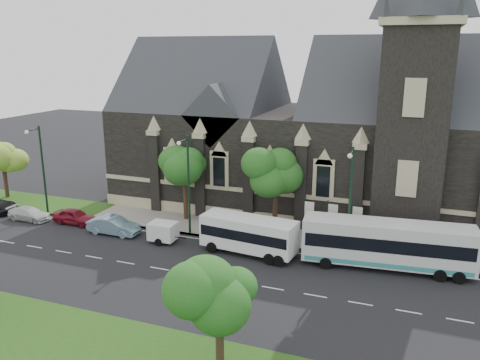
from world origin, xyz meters
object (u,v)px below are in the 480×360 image
at_px(banner_flag_left, 307,216).
at_px(banner_flag_right, 355,222).
at_px(street_lamp_far, 41,165).
at_px(banner_flag_center, 331,219).
at_px(tree_walk_far, 5,158).
at_px(tree_walk_left, 187,163).
at_px(sedan, 114,226).
at_px(car_far_white, 29,214).
at_px(box_trailer, 163,231).
at_px(tree_park_east, 224,288).
at_px(street_lamp_near, 350,196).
at_px(tour_coach, 387,244).
at_px(shuttle_bus, 249,233).
at_px(street_lamp_mid, 187,180).
at_px(car_far_red, 75,216).
at_px(tree_walk_right, 279,170).

bearing_deg(banner_flag_left, banner_flag_right, 0.00).
bearing_deg(street_lamp_far, banner_flag_right, 3.60).
bearing_deg(banner_flag_center, banner_flag_left, 180.00).
bearing_deg(tree_walk_far, tree_walk_left, 1.37).
distance_m(sedan, car_far_white, 9.89).
bearing_deg(tree_walk_far, box_trailer, -13.49).
relative_size(tree_park_east, street_lamp_near, 0.70).
xyz_separation_m(tree_walk_left, tour_coach, (18.88, -4.56, -3.75)).
height_order(tree_walk_left, shuttle_bus, tree_walk_left).
bearing_deg(street_lamp_mid, street_lamp_near, 0.00).
xyz_separation_m(tree_park_east, sedan, (-16.60, 14.24, -3.82)).
distance_m(street_lamp_mid, banner_flag_center, 12.73).
distance_m(street_lamp_far, car_far_red, 6.40).
xyz_separation_m(tree_park_east, car_far_red, (-21.66, 15.20, -3.89)).
bearing_deg(street_lamp_near, street_lamp_mid, 180.00).
distance_m(tree_walk_left, street_lamp_near, 16.22).
distance_m(street_lamp_near, sedan, 20.99).
height_order(street_lamp_near, street_lamp_far, same).
xyz_separation_m(box_trailer, sedan, (-5.12, 0.14, -0.21)).
relative_size(tree_walk_left, sedan, 1.58).
bearing_deg(street_lamp_far, banner_flag_center, 3.86).
bearing_deg(street_lamp_mid, shuttle_bus, -17.19).
bearing_deg(box_trailer, car_far_red, 173.05).
relative_size(banner_flag_left, banner_flag_right, 1.00).
xyz_separation_m(tree_walk_left, shuttle_bus, (8.21, -5.59, -3.99)).
bearing_deg(banner_flag_center, box_trailer, -162.73).
xyz_separation_m(tree_walk_left, tree_walk_far, (-22.03, -0.53, -1.12)).
xyz_separation_m(tree_walk_left, sedan, (-4.63, -5.79, -4.94)).
relative_size(street_lamp_far, sedan, 1.86).
xyz_separation_m(tree_walk_right, tree_walk_far, (-31.04, -0.54, -1.20)).
relative_size(shuttle_bus, car_far_red, 1.88).
height_order(tree_walk_left, car_far_red, tree_walk_left).
bearing_deg(street_lamp_near, tree_park_east, -103.11).
height_order(shuttle_bus, car_far_red, shuttle_bus).
bearing_deg(sedan, banner_flag_right, -79.30).
distance_m(banner_flag_left, banner_flag_center, 2.00).
xyz_separation_m(tree_walk_far, car_far_white, (7.51, -5.01, -3.99)).
distance_m(tour_coach, car_far_red, 28.60).
relative_size(tour_coach, car_far_white, 2.92).
xyz_separation_m(banner_flag_right, sedan, (-20.71, -4.08, -1.59)).
bearing_deg(tree_walk_right, street_lamp_far, -171.14).
bearing_deg(tree_walk_far, banner_flag_center, -1.86).
bearing_deg(banner_flag_left, tour_coach, -22.83).
bearing_deg(tree_park_east, car_far_white, 151.32).
height_order(tour_coach, box_trailer, tour_coach).
bearing_deg(shuttle_bus, sedan, -172.95).
distance_m(tree_walk_right, banner_flag_center, 6.36).
distance_m(tree_park_east, tree_walk_far, 39.20).
xyz_separation_m(tree_walk_right, car_far_red, (-18.70, -4.84, -5.09)).
relative_size(sedan, car_far_red, 1.12).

